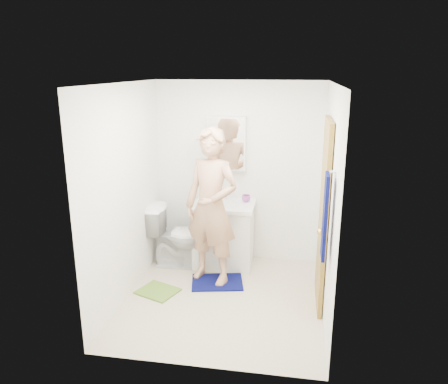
{
  "coord_description": "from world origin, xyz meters",
  "views": [
    {
      "loc": [
        0.75,
        -4.4,
        2.55
      ],
      "look_at": [
        -0.04,
        0.25,
        1.2
      ],
      "focal_mm": 35.0,
      "sensor_mm": 36.0,
      "label": 1
    }
  ],
  "objects_px": {
    "medicine_cabinet": "(227,143)",
    "towel": "(325,217)",
    "vanity_cabinet": "(224,236)",
    "soap_dispenser": "(203,198)",
    "man": "(211,207)",
    "toothbrush_cup": "(246,198)",
    "toilet": "(181,236)"
  },
  "relations": [
    {
      "from": "medicine_cabinet",
      "to": "towel",
      "type": "height_order",
      "value": "medicine_cabinet"
    },
    {
      "from": "vanity_cabinet",
      "to": "soap_dispenser",
      "type": "xyz_separation_m",
      "value": [
        -0.27,
        -0.06,
        0.53
      ]
    },
    {
      "from": "man",
      "to": "toothbrush_cup",
      "type": "bearing_deg",
      "value": 82.89
    },
    {
      "from": "toilet",
      "to": "soap_dispenser",
      "type": "bearing_deg",
      "value": -78.62
    },
    {
      "from": "towel",
      "to": "toilet",
      "type": "height_order",
      "value": "towel"
    },
    {
      "from": "toothbrush_cup",
      "to": "man",
      "type": "bearing_deg",
      "value": -118.09
    },
    {
      "from": "towel",
      "to": "toilet",
      "type": "distance_m",
      "value": 2.36
    },
    {
      "from": "vanity_cabinet",
      "to": "man",
      "type": "bearing_deg",
      "value": -97.27
    },
    {
      "from": "toilet",
      "to": "toothbrush_cup",
      "type": "xyz_separation_m",
      "value": [
        0.83,
        0.26,
        0.48
      ]
    },
    {
      "from": "vanity_cabinet",
      "to": "medicine_cabinet",
      "type": "bearing_deg",
      "value": 90.0
    },
    {
      "from": "vanity_cabinet",
      "to": "toothbrush_cup",
      "type": "xyz_separation_m",
      "value": [
        0.27,
        0.13,
        0.49
      ]
    },
    {
      "from": "towel",
      "to": "toilet",
      "type": "xyz_separation_m",
      "value": [
        -1.74,
        1.35,
        -0.84
      ]
    },
    {
      "from": "soap_dispenser",
      "to": "toothbrush_cup",
      "type": "bearing_deg",
      "value": 19.4
    },
    {
      "from": "medicine_cabinet",
      "to": "soap_dispenser",
      "type": "distance_m",
      "value": 0.77
    },
    {
      "from": "soap_dispenser",
      "to": "toothbrush_cup",
      "type": "distance_m",
      "value": 0.58
    },
    {
      "from": "toothbrush_cup",
      "to": "towel",
      "type": "bearing_deg",
      "value": -60.75
    },
    {
      "from": "soap_dispenser",
      "to": "vanity_cabinet",
      "type": "bearing_deg",
      "value": 12.51
    },
    {
      "from": "vanity_cabinet",
      "to": "medicine_cabinet",
      "type": "relative_size",
      "value": 1.14
    },
    {
      "from": "toilet",
      "to": "vanity_cabinet",
      "type": "bearing_deg",
      "value": -79.3
    },
    {
      "from": "medicine_cabinet",
      "to": "toothbrush_cup",
      "type": "height_order",
      "value": "medicine_cabinet"
    },
    {
      "from": "soap_dispenser",
      "to": "toilet",
      "type": "bearing_deg",
      "value": -166.06
    },
    {
      "from": "soap_dispenser",
      "to": "toothbrush_cup",
      "type": "height_order",
      "value": "soap_dispenser"
    },
    {
      "from": "soap_dispenser",
      "to": "man",
      "type": "relative_size",
      "value": 0.09
    },
    {
      "from": "vanity_cabinet",
      "to": "toilet",
      "type": "xyz_separation_m",
      "value": [
        -0.56,
        -0.13,
        0.01
      ]
    },
    {
      "from": "medicine_cabinet",
      "to": "vanity_cabinet",
      "type": "bearing_deg",
      "value": -90.0
    },
    {
      "from": "vanity_cabinet",
      "to": "soap_dispenser",
      "type": "height_order",
      "value": "soap_dispenser"
    },
    {
      "from": "vanity_cabinet",
      "to": "toothbrush_cup",
      "type": "relative_size",
      "value": 7.1
    },
    {
      "from": "toothbrush_cup",
      "to": "man",
      "type": "relative_size",
      "value": 0.06
    },
    {
      "from": "medicine_cabinet",
      "to": "toothbrush_cup",
      "type": "distance_m",
      "value": 0.76
    },
    {
      "from": "toilet",
      "to": "man",
      "type": "height_order",
      "value": "man"
    },
    {
      "from": "vanity_cabinet",
      "to": "toilet",
      "type": "distance_m",
      "value": 0.57
    },
    {
      "from": "towel",
      "to": "man",
      "type": "xyz_separation_m",
      "value": [
        -1.24,
        0.98,
        -0.29
      ]
    }
  ]
}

